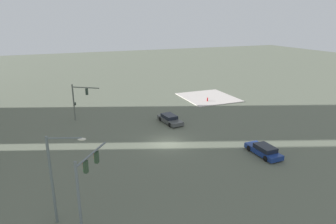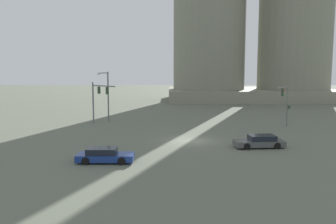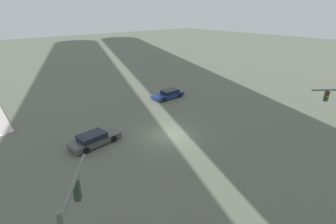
# 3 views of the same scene
# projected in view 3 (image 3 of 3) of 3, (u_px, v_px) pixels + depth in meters

# --- Properties ---
(ground_plane) EXTENTS (219.90, 219.90, 0.00)m
(ground_plane) POSITION_uv_depth(u_px,v_px,m) (169.00, 135.00, 25.37)
(ground_plane) COLOR #5D6352
(sedan_car_approaching) EXTENTS (4.98, 2.39, 1.21)m
(sedan_car_approaching) POSITION_uv_depth(u_px,v_px,m) (94.00, 139.00, 23.39)
(sedan_car_approaching) COLOR #474A4A
(sedan_car_approaching) RESTS_ON ground
(sedan_car_waiting_far) EXTENTS (4.69, 1.91, 1.21)m
(sedan_car_waiting_far) POSITION_uv_depth(u_px,v_px,m) (169.00, 94.00, 35.76)
(sedan_car_waiting_far) COLOR navy
(sedan_car_waiting_far) RESTS_ON ground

